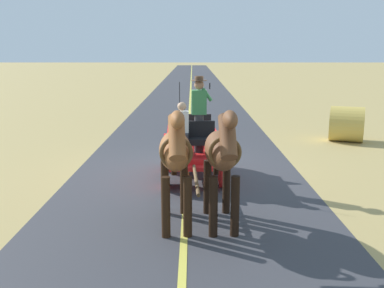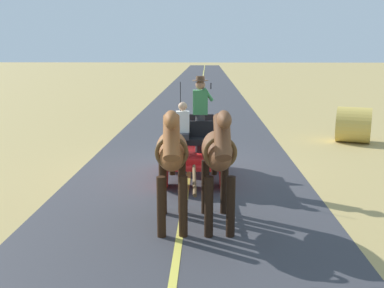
% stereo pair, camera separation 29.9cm
% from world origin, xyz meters
% --- Properties ---
extents(ground_plane, '(200.00, 200.00, 0.00)m').
position_xyz_m(ground_plane, '(0.00, 0.00, 0.00)').
color(ground_plane, tan).
extents(road_surface, '(5.75, 160.00, 0.01)m').
position_xyz_m(road_surface, '(0.00, 0.00, 0.00)').
color(road_surface, '#38383D').
rests_on(road_surface, ground).
extents(road_centre_stripe, '(0.12, 160.00, 0.00)m').
position_xyz_m(road_centre_stripe, '(0.00, 0.00, 0.01)').
color(road_centre_stripe, '#DBCC4C').
rests_on(road_centre_stripe, road_surface).
extents(horse_drawn_carriage, '(1.49, 4.51, 2.50)m').
position_xyz_m(horse_drawn_carriage, '(-0.14, 0.91, 0.82)').
color(horse_drawn_carriage, red).
rests_on(horse_drawn_carriage, ground).
extents(horse_near_side, '(0.65, 2.13, 2.21)m').
position_xyz_m(horse_near_side, '(-0.65, 3.92, 1.32)').
color(horse_near_side, brown).
rests_on(horse_near_side, ground).
extents(horse_off_side, '(0.67, 2.14, 2.21)m').
position_xyz_m(horse_off_side, '(0.15, 3.95, 1.32)').
color(horse_off_side, brown).
rests_on(horse_off_side, ground).
extents(hay_bale, '(1.44, 1.50, 1.20)m').
position_xyz_m(hay_bale, '(-5.42, -3.64, 0.60)').
color(hay_bale, gold).
rests_on(hay_bale, ground).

